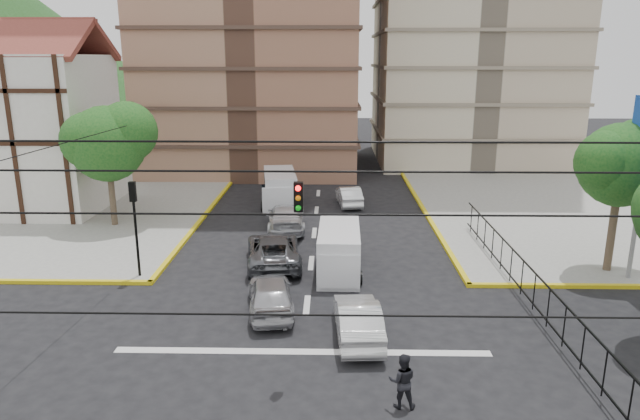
{
  "coord_description": "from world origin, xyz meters",
  "views": [
    {
      "loc": [
        0.98,
        -16.51,
        9.83
      ],
      "look_at": [
        0.54,
        5.22,
        4.0
      ],
      "focal_mm": 32.0,
      "sensor_mm": 36.0,
      "label": 1
    }
  ],
  "objects_px": {
    "van_right_lane": "(339,253)",
    "car_white_front_right": "(358,319)",
    "van_left_lane": "(280,190)",
    "pedestrian_crosswalk": "(402,381)",
    "traffic_light_nw": "(134,213)",
    "car_silver_front_left": "(271,294)"
  },
  "relations": [
    {
      "from": "van_right_lane",
      "to": "car_white_front_right",
      "type": "relative_size",
      "value": 1.12
    },
    {
      "from": "van_left_lane",
      "to": "pedestrian_crosswalk",
      "type": "bearing_deg",
      "value": -83.81
    },
    {
      "from": "pedestrian_crosswalk",
      "to": "van_right_lane",
      "type": "bearing_deg",
      "value": -77.71
    },
    {
      "from": "van_right_lane",
      "to": "pedestrian_crosswalk",
      "type": "distance_m",
      "value": 10.59
    },
    {
      "from": "traffic_light_nw",
      "to": "pedestrian_crosswalk",
      "type": "xyz_separation_m",
      "value": [
        10.85,
        -9.72,
        -2.27
      ]
    },
    {
      "from": "car_white_front_right",
      "to": "pedestrian_crosswalk",
      "type": "xyz_separation_m",
      "value": [
        1.09,
        -4.2,
        0.12
      ]
    },
    {
      "from": "van_right_lane",
      "to": "van_left_lane",
      "type": "distance_m",
      "value": 13.04
    },
    {
      "from": "car_silver_front_left",
      "to": "car_white_front_right",
      "type": "height_order",
      "value": "car_silver_front_left"
    },
    {
      "from": "traffic_light_nw",
      "to": "car_white_front_right",
      "type": "distance_m",
      "value": 11.47
    },
    {
      "from": "car_white_front_right",
      "to": "van_left_lane",
      "type": "bearing_deg",
      "value": -79.91
    },
    {
      "from": "van_right_lane",
      "to": "van_left_lane",
      "type": "height_order",
      "value": "van_left_lane"
    },
    {
      "from": "van_right_lane",
      "to": "pedestrian_crosswalk",
      "type": "bearing_deg",
      "value": -79.53
    },
    {
      "from": "van_right_lane",
      "to": "car_white_front_right",
      "type": "height_order",
      "value": "van_right_lane"
    },
    {
      "from": "car_white_front_right",
      "to": "pedestrian_crosswalk",
      "type": "distance_m",
      "value": 4.34
    },
    {
      "from": "car_white_front_right",
      "to": "pedestrian_crosswalk",
      "type": "bearing_deg",
      "value": 101.14
    },
    {
      "from": "car_white_front_right",
      "to": "car_silver_front_left",
      "type": "bearing_deg",
      "value": -35.84
    },
    {
      "from": "pedestrian_crosswalk",
      "to": "van_left_lane",
      "type": "bearing_deg",
      "value": -73.25
    },
    {
      "from": "traffic_light_nw",
      "to": "van_left_lane",
      "type": "xyz_separation_m",
      "value": [
        5.27,
        13.17,
        -1.97
      ]
    },
    {
      "from": "traffic_light_nw",
      "to": "car_silver_front_left",
      "type": "distance_m",
      "value": 7.6
    },
    {
      "from": "van_left_lane",
      "to": "van_right_lane",
      "type": "bearing_deg",
      "value": -80.19
    },
    {
      "from": "traffic_light_nw",
      "to": "car_silver_front_left",
      "type": "relative_size",
      "value": 1.01
    },
    {
      "from": "van_left_lane",
      "to": "car_silver_front_left",
      "type": "height_order",
      "value": "van_left_lane"
    }
  ]
}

